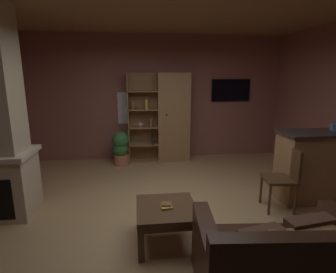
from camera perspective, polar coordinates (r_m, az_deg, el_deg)
floor at (r=3.90m, az=0.71°, el=-16.70°), size 5.84×5.63×0.02m
wall_back at (r=6.25m, az=-2.64°, el=8.17°), size 5.96×0.06×2.81m
window_pane_back at (r=6.22m, az=-6.95°, el=6.05°), size 0.79×0.01×0.72m
bookshelf_cabinet at (r=6.06m, az=0.28°, el=3.95°), size 1.37×0.41×1.97m
kitchen_bar_counter at (r=4.87m, az=30.54°, el=-5.31°), size 1.52×0.59×1.09m
tissue_box at (r=4.84m, az=32.00°, el=1.68°), size 0.15×0.15×0.11m
leather_couch at (r=2.74m, az=23.29°, el=-24.18°), size 1.51×1.07×0.84m
coffee_table at (r=3.22m, az=-0.37°, el=-16.00°), size 0.68×0.70×0.45m
table_book_0 at (r=3.14m, az=-0.36°, el=-14.80°), size 0.14×0.11×0.02m
table_book_1 at (r=3.16m, az=-0.37°, el=-14.15°), size 0.13×0.11×0.02m
dining_chair at (r=4.22m, az=23.59°, el=-7.42°), size 0.47×0.47×0.92m
potted_floor_plant at (r=5.89m, az=-10.04°, el=-2.21°), size 0.37×0.38×0.75m
wall_mounted_tv at (r=6.54m, az=13.14°, el=9.54°), size 0.91×0.06×0.51m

